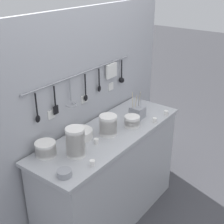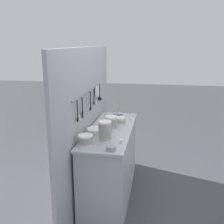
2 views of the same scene
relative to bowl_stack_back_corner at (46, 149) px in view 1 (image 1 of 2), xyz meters
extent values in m
plane|color=#424247|center=(0.57, -0.17, -1.01)|extent=(20.00, 20.00, 0.00)
cube|color=#ADAFB5|center=(0.57, -0.17, -0.07)|extent=(1.56, 0.54, 0.03)
cube|color=#ADAFB5|center=(0.57, -0.17, -0.55)|extent=(1.50, 0.52, 0.93)
cube|color=#A8AAB2|center=(0.57, 0.13, -0.03)|extent=(2.36, 0.04, 1.96)
cylinder|color=#93969E|center=(0.57, 0.10, 0.43)|extent=(1.30, 0.01, 0.01)
sphere|color=#93969E|center=(-0.08, 0.10, 0.43)|extent=(0.02, 0.02, 0.02)
sphere|color=#93969E|center=(1.22, 0.10, 0.43)|extent=(0.02, 0.02, 0.02)
cylinder|color=black|center=(0.03, 0.09, 0.33)|extent=(0.01, 0.01, 0.18)
ellipsoid|color=black|center=(0.03, 0.09, 0.21)|extent=(0.04, 0.02, 0.06)
cylinder|color=#93969E|center=(0.03, 0.10, 0.42)|extent=(0.00, 0.01, 0.02)
cylinder|color=black|center=(0.21, 0.09, 0.33)|extent=(0.01, 0.01, 0.17)
cube|color=black|center=(0.21, 0.09, 0.22)|extent=(0.05, 0.01, 0.07)
cylinder|color=#93969E|center=(0.21, 0.10, 0.42)|extent=(0.01, 0.01, 0.02)
cylinder|color=#93969E|center=(0.39, 0.09, 0.33)|extent=(0.01, 0.01, 0.18)
torus|color=#93969E|center=(0.39, 0.09, 0.20)|extent=(0.10, 0.10, 0.01)
cylinder|color=#93969E|center=(0.39, 0.10, 0.42)|extent=(0.01, 0.01, 0.02)
cylinder|color=black|center=(0.58, 0.09, 0.32)|extent=(0.01, 0.01, 0.19)
ellipsoid|color=black|center=(0.58, 0.09, 0.20)|extent=(0.04, 0.02, 0.06)
cylinder|color=#93969E|center=(0.58, 0.10, 0.42)|extent=(0.01, 0.01, 0.02)
cylinder|color=black|center=(0.76, 0.09, 0.34)|extent=(0.01, 0.01, 0.16)
ellipsoid|color=black|center=(0.76, 0.09, 0.23)|extent=(0.04, 0.02, 0.06)
cylinder|color=#93969E|center=(0.76, 0.10, 0.42)|extent=(0.01, 0.01, 0.02)
cube|color=silver|center=(0.94, 0.09, 0.35)|extent=(0.15, 0.02, 0.13)
cylinder|color=#93969E|center=(0.94, 0.10, 0.42)|extent=(0.01, 0.01, 0.02)
cylinder|color=black|center=(1.11, 0.09, 0.33)|extent=(0.01, 0.01, 0.19)
sphere|color=black|center=(1.11, 0.09, 0.21)|extent=(0.06, 0.06, 0.06)
cylinder|color=#93969E|center=(1.11, 0.10, 0.42)|extent=(0.00, 0.01, 0.02)
cube|color=white|center=(0.18, 0.11, 0.18)|extent=(0.07, 0.01, 0.07)
cube|color=white|center=(0.57, 0.11, 0.18)|extent=(0.07, 0.01, 0.07)
cube|color=white|center=(0.96, 0.11, 0.18)|extent=(0.07, 0.01, 0.07)
cylinder|color=white|center=(0.00, 0.00, -0.03)|extent=(0.16, 0.16, 0.04)
cylinder|color=white|center=(0.00, 0.00, -0.01)|extent=(0.16, 0.16, 0.04)
cylinder|color=white|center=(0.00, 0.00, 0.01)|extent=(0.16, 0.16, 0.04)
cylinder|color=white|center=(0.00, 0.00, 0.03)|extent=(0.16, 0.16, 0.04)
cylinder|color=white|center=(0.78, -0.26, -0.03)|extent=(0.14, 0.14, 0.05)
cylinder|color=white|center=(0.78, -0.26, -0.01)|extent=(0.14, 0.14, 0.05)
cylinder|color=white|center=(0.78, -0.26, 0.02)|extent=(0.14, 0.14, 0.05)
cylinder|color=white|center=(0.54, -0.18, -0.03)|extent=(0.15, 0.15, 0.05)
cylinder|color=white|center=(0.54, -0.18, 0.00)|extent=(0.15, 0.15, 0.05)
cylinder|color=white|center=(0.54, -0.18, 0.03)|extent=(0.15, 0.15, 0.05)
cylinder|color=white|center=(0.54, -0.18, 0.06)|extent=(0.15, 0.15, 0.05)
cylinder|color=white|center=(0.54, -0.18, 0.09)|extent=(0.15, 0.15, 0.05)
cylinder|color=white|center=(0.13, -0.19, -0.03)|extent=(0.14, 0.14, 0.05)
cylinder|color=white|center=(0.13, -0.19, 0.00)|extent=(0.14, 0.14, 0.05)
cylinder|color=white|center=(0.13, -0.19, 0.02)|extent=(0.14, 0.14, 0.05)
cylinder|color=white|center=(0.13, -0.19, 0.05)|extent=(0.14, 0.14, 0.05)
cylinder|color=white|center=(0.13, -0.19, 0.07)|extent=(0.14, 0.14, 0.05)
cylinder|color=white|center=(0.13, -0.19, 0.10)|extent=(0.14, 0.14, 0.05)
cylinder|color=white|center=(0.13, -0.19, 0.13)|extent=(0.14, 0.14, 0.05)
cylinder|color=white|center=(0.13, -0.19, 0.15)|extent=(0.14, 0.14, 0.05)
cylinder|color=white|center=(0.35, -0.03, -0.05)|extent=(0.21, 0.21, 0.01)
cylinder|color=white|center=(0.35, -0.03, -0.04)|extent=(0.21, 0.21, 0.01)
cylinder|color=white|center=(0.35, -0.03, -0.03)|extent=(0.21, 0.21, 0.01)
cylinder|color=white|center=(0.35, -0.03, -0.01)|extent=(0.21, 0.21, 0.01)
cylinder|color=white|center=(0.35, -0.03, 0.00)|extent=(0.21, 0.21, 0.01)
cylinder|color=white|center=(0.35, -0.03, 0.01)|extent=(0.21, 0.21, 0.01)
cylinder|color=#93969E|center=(-0.11, -0.30, -0.03)|extent=(0.10, 0.10, 0.04)
cube|color=#93969E|center=(0.96, -0.21, 0.00)|extent=(0.12, 0.12, 0.11)
cylinder|color=#C6B793|center=(0.93, -0.17, 0.10)|extent=(0.01, 0.02, 0.20)
cylinder|color=#93969E|center=(0.98, -0.20, 0.11)|extent=(0.02, 0.02, 0.22)
cylinder|color=#93969E|center=(0.96, -0.24, 0.10)|extent=(0.02, 0.02, 0.20)
cylinder|color=#C6B793|center=(0.99, -0.20, 0.10)|extent=(0.01, 0.03, 0.20)
cylinder|color=#C6B793|center=(0.95, -0.19, 0.09)|extent=(0.01, 0.02, 0.17)
cylinder|color=white|center=(1.17, -0.40, -0.03)|extent=(0.04, 0.04, 0.04)
cylinder|color=white|center=(0.10, -0.37, -0.03)|extent=(0.04, 0.04, 0.04)
cylinder|color=white|center=(0.96, -0.39, -0.03)|extent=(0.04, 0.04, 0.04)
cylinder|color=white|center=(0.36, -0.20, -0.03)|extent=(0.04, 0.04, 0.04)
camera|label=1|loc=(-1.30, -1.60, 1.24)|focal=50.00mm
camera|label=2|loc=(-2.54, -0.73, 1.00)|focal=42.00mm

